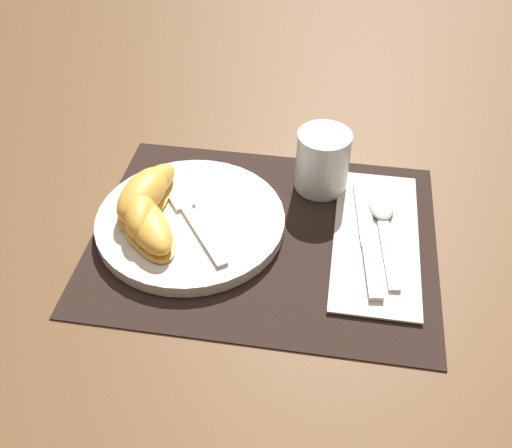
% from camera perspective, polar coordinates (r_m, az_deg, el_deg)
% --- Properties ---
extents(ground_plane, '(3.00, 3.00, 0.00)m').
position_cam_1_polar(ground_plane, '(0.77, 0.77, -1.17)').
color(ground_plane, brown).
extents(placemat, '(0.44, 0.34, 0.00)m').
position_cam_1_polar(placemat, '(0.77, 0.77, -1.06)').
color(placemat, black).
rests_on(placemat, ground_plane).
extents(plate, '(0.24, 0.24, 0.02)m').
position_cam_1_polar(plate, '(0.78, -6.32, 0.05)').
color(plate, white).
rests_on(plate, placemat).
extents(juice_glass, '(0.07, 0.07, 0.09)m').
position_cam_1_polar(juice_glass, '(0.83, 6.33, 5.71)').
color(juice_glass, silver).
rests_on(juice_glass, placemat).
extents(napkin, '(0.11, 0.26, 0.00)m').
position_cam_1_polar(napkin, '(0.78, 11.36, -1.34)').
color(napkin, silver).
rests_on(napkin, placemat).
extents(knife, '(0.04, 0.22, 0.01)m').
position_cam_1_polar(knife, '(0.77, 10.58, -1.26)').
color(knife, silver).
rests_on(knife, napkin).
extents(spoon, '(0.04, 0.18, 0.01)m').
position_cam_1_polar(spoon, '(0.80, 11.98, 0.58)').
color(spoon, silver).
rests_on(spoon, napkin).
extents(fork, '(0.13, 0.16, 0.00)m').
position_cam_1_polar(fork, '(0.78, -6.45, 1.16)').
color(fork, silver).
rests_on(fork, plate).
extents(citrus_wedge_0, '(0.08, 0.12, 0.04)m').
position_cam_1_polar(citrus_wedge_0, '(0.80, -10.12, 3.27)').
color(citrus_wedge_0, '#F7C656').
rests_on(citrus_wedge_0, plate).
extents(citrus_wedge_1, '(0.07, 0.12, 0.04)m').
position_cam_1_polar(citrus_wedge_1, '(0.79, -10.70, 2.65)').
color(citrus_wedge_1, '#F7C656').
rests_on(citrus_wedge_1, plate).
extents(citrus_wedge_2, '(0.06, 0.10, 0.04)m').
position_cam_1_polar(citrus_wedge_2, '(0.76, -10.95, 0.94)').
color(citrus_wedge_2, '#F7C656').
rests_on(citrus_wedge_2, plate).
extents(citrus_wedge_3, '(0.11, 0.13, 0.03)m').
position_cam_1_polar(citrus_wedge_3, '(0.75, -10.31, -0.10)').
color(citrus_wedge_3, '#F7C656').
rests_on(citrus_wedge_3, plate).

